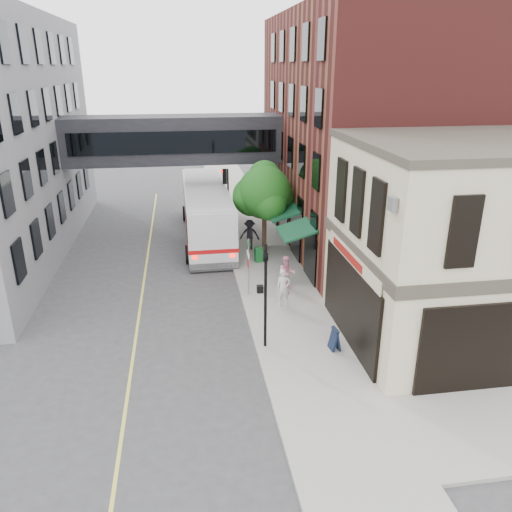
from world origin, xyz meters
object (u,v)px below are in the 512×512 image
object	(u,v)px
sandwich_board	(335,339)
pedestrian_c	(250,235)
pedestrian_a	(283,288)
newspaper_box	(259,255)
pedestrian_b	(287,273)
bus	(206,210)

from	to	relation	value
sandwich_board	pedestrian_c	bearing A→B (deg)	91.19
pedestrian_c	sandwich_board	xyz separation A→B (m)	(1.77, -12.38, -0.48)
pedestrian_a	sandwich_board	world-z (taller)	pedestrian_a
pedestrian_c	pedestrian_a	bearing A→B (deg)	-72.18
pedestrian_a	newspaper_box	size ratio (longest dim) A/B	2.13
pedestrian_b	sandwich_board	distance (m)	6.11
pedestrian_c	newspaper_box	world-z (taller)	pedestrian_c
newspaper_box	pedestrian_b	bearing A→B (deg)	-86.32
pedestrian_b	sandwich_board	bearing A→B (deg)	-75.52
pedestrian_c	sandwich_board	world-z (taller)	pedestrian_c
pedestrian_c	newspaper_box	xyz separation A→B (m)	(0.22, -2.25, -0.52)
pedestrian_a	newspaper_box	distance (m)	5.96
bus	pedestrian_b	size ratio (longest dim) A/B	7.13
pedestrian_b	pedestrian_c	size ratio (longest dim) A/B	0.94
pedestrian_a	sandwich_board	size ratio (longest dim) A/B	1.98
pedestrian_a	pedestrian_c	bearing A→B (deg)	93.26
pedestrian_b	newspaper_box	world-z (taller)	pedestrian_b
pedestrian_a	pedestrian_b	world-z (taller)	pedestrian_a
newspaper_box	pedestrian_a	bearing A→B (deg)	-95.12
pedestrian_b	pedestrian_c	xyz separation A→B (m)	(-1.04, 6.33, 0.05)
pedestrian_b	pedestrian_a	bearing A→B (deg)	-99.20
pedestrian_b	pedestrian_c	distance (m)	6.42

